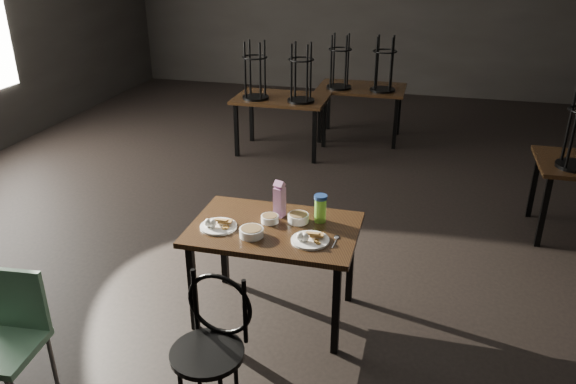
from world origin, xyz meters
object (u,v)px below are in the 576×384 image
(school_chair, at_px, (6,333))
(juice_carton, at_px, (280,200))
(main_table, at_px, (274,237))
(water_bottle, at_px, (320,208))
(bentwood_chair, at_px, (212,338))

(school_chair, bearing_deg, juice_carton, 44.53)
(main_table, xyz_separation_m, water_bottle, (0.30, 0.17, 0.19))
(juice_carton, distance_m, school_chair, 1.95)
(main_table, bearing_deg, school_chair, -134.40)
(juice_carton, height_order, water_bottle, juice_carton)
(water_bottle, xyz_separation_m, school_chair, (-1.56, -1.45, -0.31))
(school_chair, bearing_deg, main_table, 40.61)
(main_table, relative_size, juice_carton, 4.22)
(water_bottle, relative_size, bentwood_chair, 0.23)
(bentwood_chair, xyz_separation_m, school_chair, (-1.17, -0.27, 0.01))
(main_table, relative_size, water_bottle, 5.75)
(juice_carton, distance_m, bentwood_chair, 1.25)
(water_bottle, height_order, school_chair, water_bottle)
(juice_carton, height_order, bentwood_chair, juice_carton)
(main_table, distance_m, juice_carton, 0.28)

